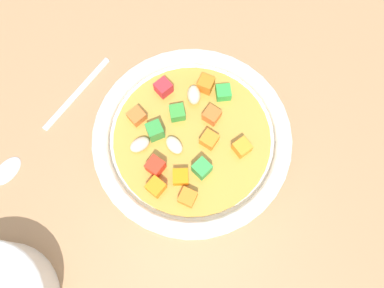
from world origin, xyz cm
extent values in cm
cube|color=#9E754F|center=(0.00, 0.00, -1.00)|extent=(140.00, 140.00, 2.00)
cylinder|color=white|center=(0.00, 0.00, 2.29)|extent=(20.23, 20.23, 4.58)
torus|color=white|center=(0.00, 0.00, 5.10)|extent=(20.76, 20.76, 1.75)
cylinder|color=#B68935|center=(0.00, 0.00, 4.78)|extent=(16.45, 16.45, 0.40)
cube|color=orange|center=(-0.63, -6.14, 5.54)|extent=(2.12, 2.12, 1.12)
cube|color=red|center=(4.15, -2.68, 5.84)|extent=(1.98, 1.98, 1.72)
ellipsoid|color=beige|center=(-4.42, -0.95, 5.70)|extent=(2.45, 1.95, 1.43)
ellipsoid|color=beige|center=(2.25, -4.92, 5.48)|extent=(2.51, 2.45, 0.99)
cube|color=orange|center=(4.50, 0.27, 5.54)|extent=(1.90, 1.90, 1.11)
cube|color=#D95F26|center=(-2.67, 1.45, 5.64)|extent=(1.96, 1.96, 1.31)
cube|color=green|center=(3.20, 1.84, 5.83)|extent=(2.09, 2.09, 1.70)
cube|color=orange|center=(6.30, 1.20, 5.58)|extent=(1.78, 1.78, 1.19)
cube|color=#308A36|center=(0.57, -3.76, 5.89)|extent=(2.15, 2.15, 1.82)
cube|color=orange|center=(-0.21, 5.24, 5.64)|extent=(2.15, 2.15, 1.32)
cube|color=orange|center=(0.32, 1.82, 5.59)|extent=(1.94, 1.94, 1.21)
cube|color=red|center=(-4.42, -4.30, 5.72)|extent=(2.12, 2.12, 1.48)
cube|color=orange|center=(6.11, -2.07, 5.71)|extent=(2.03, 2.03, 1.45)
cube|color=orange|center=(-5.92, 0.19, 5.78)|extent=(1.76, 1.76, 1.60)
cube|color=#368E33|center=(-2.04, -2.12, 5.62)|extent=(2.04, 2.04, 1.29)
cube|color=green|center=(-5.55, 2.02, 5.57)|extent=(1.97, 1.97, 1.18)
ellipsoid|color=beige|center=(1.40, -1.51, 5.42)|extent=(2.40, 2.53, 0.87)
cylinder|color=silver|center=(-3.65, -15.56, 0.38)|extent=(11.16, 4.94, 0.75)
ellipsoid|color=silver|center=(7.60, -19.94, 0.45)|extent=(4.40, 3.50, 0.91)
camera|label=1|loc=(12.41, 3.22, 41.75)|focal=35.05mm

